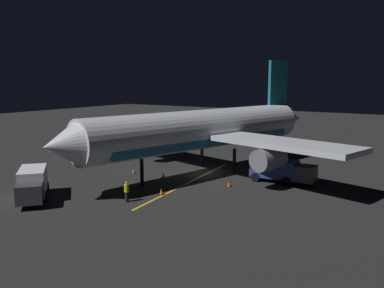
% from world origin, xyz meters
% --- Properties ---
extents(ground_plane, '(180.00, 180.00, 0.20)m').
position_xyz_m(ground_plane, '(0.00, 0.00, -0.10)').
color(ground_plane, black).
extents(apron_guide_stripe, '(2.20, 19.63, 0.01)m').
position_xyz_m(apron_guide_stripe, '(-0.97, 4.00, 0.00)').
color(apron_guide_stripe, gold).
rests_on(apron_guide_stripe, ground_plane).
extents(airliner, '(33.37, 36.17, 12.44)m').
position_xyz_m(airliner, '(-0.15, -0.57, 4.64)').
color(airliner, silver).
rests_on(airliner, ground_plane).
extents(baggage_truck, '(5.88, 5.54, 2.58)m').
position_xyz_m(baggage_truck, '(7.08, 16.07, 1.31)').
color(baggage_truck, silver).
rests_on(baggage_truck, ground_plane).
extents(catering_truck, '(6.37, 2.42, 2.23)m').
position_xyz_m(catering_truck, '(-8.61, -0.82, 1.18)').
color(catering_truck, navy).
rests_on(catering_truck, ground_plane).
extents(ground_crew_worker, '(0.40, 0.40, 1.74)m').
position_xyz_m(ground_crew_worker, '(-0.08, 12.28, 0.89)').
color(ground_crew_worker, black).
rests_on(ground_crew_worker, ground_plane).
extents(traffic_cone_near_left, '(0.50, 0.50, 0.55)m').
position_xyz_m(traffic_cone_near_left, '(6.26, 4.01, 0.25)').
color(traffic_cone_near_left, '#EA590F').
rests_on(traffic_cone_near_left, ground_plane).
extents(traffic_cone_near_right, '(0.50, 0.50, 0.55)m').
position_xyz_m(traffic_cone_near_right, '(-1.25, 9.02, 0.25)').
color(traffic_cone_near_right, '#EA590F').
rests_on(traffic_cone_near_right, ground_plane).
extents(traffic_cone_under_wing, '(0.50, 0.50, 0.55)m').
position_xyz_m(traffic_cone_under_wing, '(2.25, 3.99, 0.25)').
color(traffic_cone_under_wing, '#EA590F').
rests_on(traffic_cone_under_wing, ground_plane).
extents(traffic_cone_far, '(0.50, 0.50, 0.55)m').
position_xyz_m(traffic_cone_far, '(-5.06, 3.42, 0.25)').
color(traffic_cone_far, '#EA590F').
rests_on(traffic_cone_far, ground_plane).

